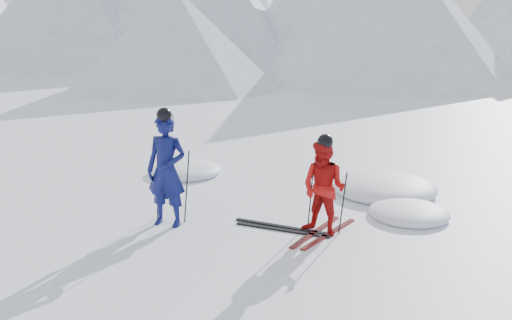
% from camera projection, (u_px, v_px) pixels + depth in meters
% --- Properties ---
extents(ground, '(160.00, 160.00, 0.00)m').
position_uv_depth(ground, '(342.00, 242.00, 8.91)').
color(ground, white).
rests_on(ground, ground).
extents(skier_blue, '(0.77, 0.54, 2.00)m').
position_uv_depth(skier_blue, '(166.00, 171.00, 9.43)').
color(skier_blue, '#0D1250').
rests_on(skier_blue, ground).
extents(skier_red, '(0.90, 0.77, 1.63)m').
position_uv_depth(skier_red, '(324.00, 188.00, 9.06)').
color(skier_red, '#B40F0E').
rests_on(skier_red, ground).
extents(pole_blue_left, '(0.13, 0.09, 1.33)m').
position_uv_depth(pole_blue_left, '(157.00, 185.00, 9.76)').
color(pole_blue_left, black).
rests_on(pole_blue_left, ground).
extents(pole_blue_right, '(0.13, 0.08, 1.33)m').
position_uv_depth(pole_blue_right, '(187.00, 187.00, 9.64)').
color(pole_blue_right, black).
rests_on(pole_blue_right, ground).
extents(pole_red_left, '(0.11, 0.09, 1.08)m').
position_uv_depth(pole_red_left, '(311.00, 197.00, 9.46)').
color(pole_red_left, black).
rests_on(pole_red_left, ground).
extents(pole_red_right, '(0.11, 0.08, 1.08)m').
position_uv_depth(pole_red_right, '(343.00, 203.00, 9.14)').
color(pole_red_right, black).
rests_on(pole_red_right, ground).
extents(ski_worn_left, '(0.39, 1.69, 0.03)m').
position_uv_depth(ski_worn_left, '(316.00, 232.00, 9.30)').
color(ski_worn_left, black).
rests_on(ski_worn_left, ground).
extents(ski_worn_right, '(0.50, 1.67, 0.03)m').
position_uv_depth(ski_worn_right, '(329.00, 234.00, 9.21)').
color(ski_worn_right, black).
rests_on(ski_worn_right, ground).
extents(ski_loose_a, '(1.70, 0.14, 0.03)m').
position_uv_depth(ski_loose_a, '(280.00, 226.00, 9.55)').
color(ski_loose_a, black).
rests_on(ski_loose_a, ground).
extents(ski_loose_b, '(1.70, 0.09, 0.03)m').
position_uv_depth(ski_loose_b, '(282.00, 230.00, 9.38)').
color(ski_loose_b, black).
rests_on(ski_loose_b, ground).
extents(snow_lumps, '(6.94, 3.18, 0.48)m').
position_uv_depth(snow_lumps, '(329.00, 190.00, 11.67)').
color(snow_lumps, white).
rests_on(snow_lumps, ground).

